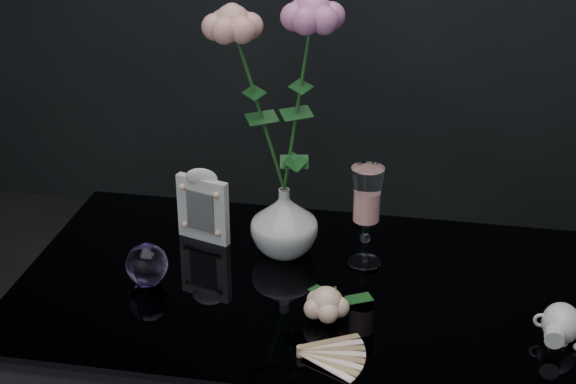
% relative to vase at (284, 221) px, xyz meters
% --- Properties ---
extents(vase, '(0.13, 0.13, 0.13)m').
position_rel_vase_xyz_m(vase, '(0.00, 0.00, 0.00)').
color(vase, silver).
rests_on(vase, table).
extents(wine_glass, '(0.07, 0.07, 0.19)m').
position_rel_vase_xyz_m(wine_glass, '(0.15, -0.02, 0.03)').
color(wine_glass, white).
rests_on(wine_glass, table).
extents(picture_frame, '(0.13, 0.11, 0.15)m').
position_rel_vase_xyz_m(picture_frame, '(-0.16, 0.02, 0.01)').
color(picture_frame, silver).
rests_on(picture_frame, table).
extents(paperweight, '(0.08, 0.08, 0.07)m').
position_rel_vase_xyz_m(paperweight, '(-0.22, -0.15, -0.03)').
color(paperweight, '#A083D6').
rests_on(paperweight, table).
extents(paper_fan, '(0.21, 0.17, 0.02)m').
position_rel_vase_xyz_m(paper_fan, '(0.08, -0.31, -0.05)').
color(paper_fan, beige).
rests_on(paper_fan, table).
extents(loose_rose, '(0.13, 0.17, 0.06)m').
position_rel_vase_xyz_m(loose_rose, '(0.11, -0.20, -0.04)').
color(loose_rose, beige).
rests_on(loose_rose, table).
extents(pearl_jar, '(0.22, 0.23, 0.06)m').
position_rel_vase_xyz_m(pearl_jar, '(0.48, -0.19, -0.03)').
color(pearl_jar, silver).
rests_on(pearl_jar, table).
extents(roses, '(0.21, 0.13, 0.41)m').
position_rel_vase_xyz_m(roses, '(-0.01, 0.00, 0.26)').
color(roses, '#DE9588').
rests_on(roses, vase).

